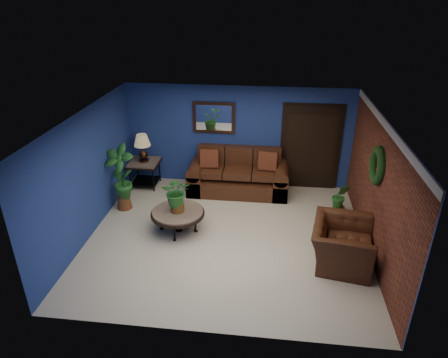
# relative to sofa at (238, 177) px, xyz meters

# --- Properties ---
(floor) EXTENTS (5.50, 5.50, 0.00)m
(floor) POSITION_rel_sofa_xyz_m (-0.05, -2.09, -0.35)
(floor) COLOR beige
(floor) RESTS_ON ground
(wall_back) EXTENTS (5.50, 0.04, 2.50)m
(wall_back) POSITION_rel_sofa_xyz_m (-0.05, 0.41, 0.90)
(wall_back) COLOR navy
(wall_back) RESTS_ON ground
(wall_left) EXTENTS (0.04, 5.00, 2.50)m
(wall_left) POSITION_rel_sofa_xyz_m (-2.80, -2.09, 0.90)
(wall_left) COLOR navy
(wall_left) RESTS_ON ground
(wall_right_brick) EXTENTS (0.04, 5.00, 2.50)m
(wall_right_brick) POSITION_rel_sofa_xyz_m (2.70, -2.09, 0.90)
(wall_right_brick) COLOR maroon
(wall_right_brick) RESTS_ON ground
(ceiling) EXTENTS (5.50, 5.00, 0.02)m
(ceiling) POSITION_rel_sofa_xyz_m (-0.05, -2.09, 2.15)
(ceiling) COLOR silver
(ceiling) RESTS_ON wall_back
(crown_molding) EXTENTS (0.03, 5.00, 0.14)m
(crown_molding) POSITION_rel_sofa_xyz_m (2.67, -2.09, 2.08)
(crown_molding) COLOR white
(crown_molding) RESTS_ON wall_right_brick
(wall_mirror) EXTENTS (1.02, 0.06, 0.77)m
(wall_mirror) POSITION_rel_sofa_xyz_m (-0.65, 0.37, 1.37)
(wall_mirror) COLOR #402416
(wall_mirror) RESTS_ON wall_back
(closet_door) EXTENTS (1.44, 0.06, 2.18)m
(closet_door) POSITION_rel_sofa_xyz_m (1.70, 0.38, 0.70)
(closet_door) COLOR black
(closet_door) RESTS_ON wall_back
(wreath) EXTENTS (0.16, 0.72, 0.72)m
(wreath) POSITION_rel_sofa_xyz_m (2.64, -2.04, 1.35)
(wreath) COLOR black
(wreath) RESTS_ON wall_right_brick
(sofa) EXTENTS (2.39, 1.03, 1.08)m
(sofa) POSITION_rel_sofa_xyz_m (0.00, 0.00, 0.00)
(sofa) COLOR #4B2815
(sofa) RESTS_ON ground
(coffee_table) EXTENTS (1.10, 1.10, 0.47)m
(coffee_table) POSITION_rel_sofa_xyz_m (-1.07, -1.98, 0.06)
(coffee_table) COLOR #59534E
(coffee_table) RESTS_ON ground
(end_table) EXTENTS (0.74, 0.74, 0.67)m
(end_table) POSITION_rel_sofa_xyz_m (-2.35, -0.04, 0.16)
(end_table) COLOR #59534E
(end_table) RESTS_ON ground
(table_lamp) EXTENTS (0.40, 0.40, 0.67)m
(table_lamp) POSITION_rel_sofa_xyz_m (-2.35, -0.04, 0.75)
(table_lamp) COLOR #402416
(table_lamp) RESTS_ON end_table
(side_chair) EXTENTS (0.47, 0.47, 0.94)m
(side_chair) POSITION_rel_sofa_xyz_m (0.74, 0.03, 0.18)
(side_chair) COLOR #573319
(side_chair) RESTS_ON ground
(armchair) EXTENTS (1.25, 1.38, 0.79)m
(armchair) POSITION_rel_sofa_xyz_m (2.10, -2.65, 0.04)
(armchair) COLOR #4B2815
(armchair) RESTS_ON ground
(coffee_plant) EXTENTS (0.63, 0.57, 0.75)m
(coffee_plant) POSITION_rel_sofa_xyz_m (-1.07, -1.98, 0.53)
(coffee_plant) COLOR brown
(coffee_plant) RESTS_ON coffee_table
(floor_plant) EXTENTS (0.36, 0.30, 0.78)m
(floor_plant) POSITION_rel_sofa_xyz_m (2.30, -0.94, 0.04)
(floor_plant) COLOR brown
(floor_plant) RESTS_ON ground
(tall_plant) EXTENTS (0.75, 0.58, 1.52)m
(tall_plant) POSITION_rel_sofa_xyz_m (-2.50, -1.21, 0.47)
(tall_plant) COLOR brown
(tall_plant) RESTS_ON ground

